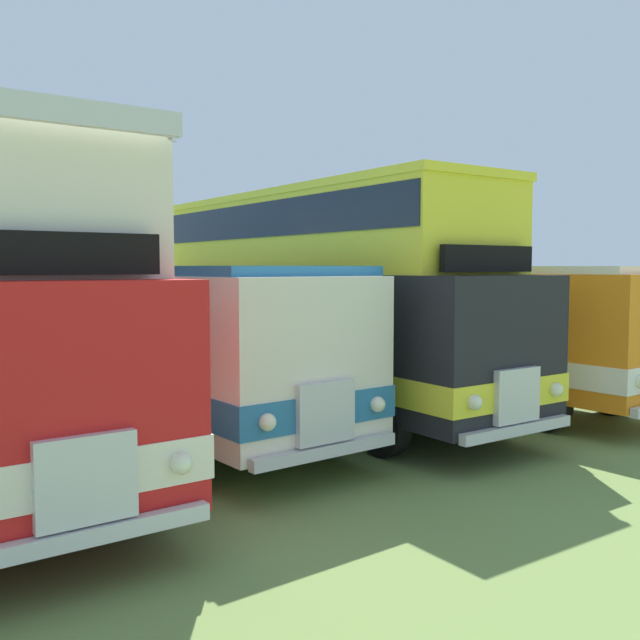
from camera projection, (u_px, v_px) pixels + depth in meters
bus_fifth_in_row at (161, 334)px, 12.77m from camera, size 2.63×9.75×2.99m
bus_sixth_in_row at (308, 291)px, 14.57m from camera, size 3.09×10.93×4.49m
bus_seventh_in_row at (422, 319)px, 16.48m from camera, size 2.68×11.59×2.99m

